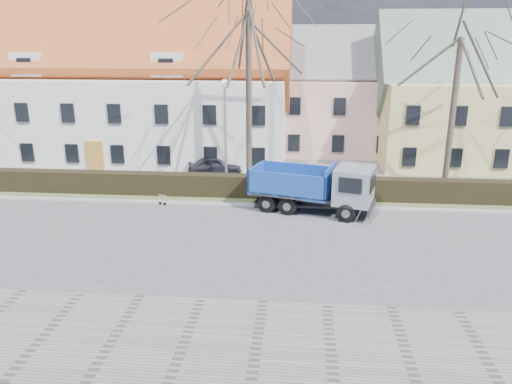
# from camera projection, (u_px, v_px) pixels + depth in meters

# --- Properties ---
(ground) EXTENTS (120.00, 120.00, 0.00)m
(ground) POSITION_uv_depth(u_px,v_px,m) (273.00, 238.00, 23.33)
(ground) COLOR #4F4F52
(sidewalk_near) EXTENTS (80.00, 5.00, 0.08)m
(sidewalk_near) POSITION_uv_depth(u_px,v_px,m) (257.00, 343.00, 15.23)
(sidewalk_near) COLOR gray
(sidewalk_near) RESTS_ON ground
(curb_far) EXTENTS (80.00, 0.30, 0.12)m
(curb_far) POSITION_uv_depth(u_px,v_px,m) (278.00, 205.00, 27.69)
(curb_far) COLOR #9D9B98
(curb_far) RESTS_ON ground
(grass_strip) EXTENTS (80.00, 3.00, 0.10)m
(grass_strip) POSITION_uv_depth(u_px,v_px,m) (279.00, 197.00, 29.22)
(grass_strip) COLOR #4E5E35
(grass_strip) RESTS_ON ground
(hedge) EXTENTS (60.00, 0.90, 1.30)m
(hedge) POSITION_uv_depth(u_px,v_px,m) (279.00, 188.00, 28.85)
(hedge) COLOR black
(hedge) RESTS_ON ground
(building_white) EXTENTS (26.80, 10.80, 9.50)m
(building_white) POSITION_uv_depth(u_px,v_px,m) (117.00, 95.00, 38.27)
(building_white) COLOR silver
(building_white) RESTS_ON ground
(building_pink) EXTENTS (10.80, 8.80, 8.00)m
(building_pink) POSITION_uv_depth(u_px,v_px,m) (336.00, 101.00, 40.84)
(building_pink) COLOR #DEAA9D
(building_pink) RESTS_ON ground
(building_yellow) EXTENTS (18.80, 10.80, 8.50)m
(building_yellow) POSITION_uv_depth(u_px,v_px,m) (502.00, 105.00, 36.88)
(building_yellow) COLOR #DCCC78
(building_yellow) RESTS_ON ground
(tree_1) EXTENTS (9.20, 9.20, 12.65)m
(tree_1) POSITION_uv_depth(u_px,v_px,m) (249.00, 84.00, 29.72)
(tree_1) COLOR #453930
(tree_1) RESTS_ON ground
(tree_2) EXTENTS (8.00, 8.00, 11.00)m
(tree_2) POSITION_uv_depth(u_px,v_px,m) (454.00, 100.00, 28.94)
(tree_2) COLOR #453930
(tree_2) RESTS_ON ground
(dump_truck) EXTENTS (7.22, 4.25, 2.72)m
(dump_truck) POSITION_uv_depth(u_px,v_px,m) (308.00, 186.00, 26.68)
(dump_truck) COLOR #153E97
(dump_truck) RESTS_ON ground
(streetlight) EXTENTS (0.53, 0.53, 6.82)m
(streetlight) POSITION_uv_depth(u_px,v_px,m) (226.00, 137.00, 29.26)
(streetlight) COLOR #979797
(streetlight) RESTS_ON ground
(cart_frame) EXTENTS (0.83, 0.64, 0.67)m
(cart_frame) POSITION_uv_depth(u_px,v_px,m) (159.00, 199.00, 27.95)
(cart_frame) COLOR silver
(cart_frame) RESTS_ON ground
(parked_car_a) EXTENTS (3.90, 2.12, 1.26)m
(parked_car_a) POSITION_uv_depth(u_px,v_px,m) (215.00, 165.00, 34.12)
(parked_car_a) COLOR #26242F
(parked_car_a) RESTS_ON ground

